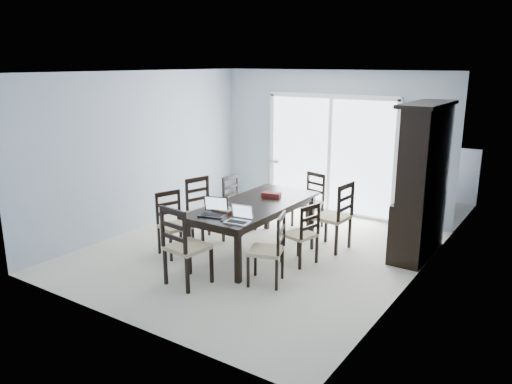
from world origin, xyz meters
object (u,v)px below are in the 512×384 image
(dining_table, at_px, (254,208))
(chair_right_near, at_px, (273,242))
(chair_right_far, at_px, (338,209))
(laptop_dark, at_px, (213,212))
(chair_left_far, at_px, (236,197))
(hot_tub, at_px, (317,176))
(china_hutch, at_px, (422,183))
(cell_phone, at_px, (225,221))
(chair_right_mid, at_px, (304,228))
(chair_left_near, at_px, (172,216))
(laptop_silver, at_px, (238,219))
(chair_left_mid, at_px, (202,203))
(chair_end_near, at_px, (181,238))
(game_box, at_px, (271,195))
(chair_end_far, at_px, (311,194))

(dining_table, bearing_deg, chair_right_near, -44.24)
(chair_right_far, xyz_separation_m, laptop_dark, (-1.11, -1.56, 0.17))
(chair_left_far, height_order, hot_tub, chair_left_far)
(china_hutch, xyz_separation_m, cell_phone, (-1.86, -2.18, -0.32))
(cell_phone, bearing_deg, chair_right_near, 4.07)
(chair_right_near, xyz_separation_m, chair_right_mid, (0.03, 0.77, -0.03))
(china_hutch, bearing_deg, chair_right_far, -154.26)
(chair_left_near, xyz_separation_m, hot_tub, (0.31, 4.02, -0.13))
(chair_right_near, xyz_separation_m, chair_right_far, (0.18, 1.53, 0.07))
(china_hutch, xyz_separation_m, chair_right_far, (-1.04, -0.50, -0.43))
(laptop_silver, height_order, hot_tub, laptop_silver)
(dining_table, distance_m, chair_right_far, 1.23)
(china_hutch, height_order, chair_left_mid, china_hutch)
(chair_left_mid, xyz_separation_m, chair_right_mid, (1.82, -0.00, -0.07))
(chair_left_near, xyz_separation_m, chair_end_near, (0.88, -0.78, 0.08))
(chair_left_near, distance_m, laptop_dark, 0.90)
(chair_right_far, relative_size, hot_tub, 0.62)
(chair_right_far, bearing_deg, chair_left_far, 97.08)
(chair_left_near, relative_size, chair_right_mid, 1.04)
(chair_left_mid, height_order, chair_right_near, chair_left_mid)
(chair_end_near, xyz_separation_m, hot_tub, (-0.57, 4.79, -0.21))
(chair_right_near, distance_m, chair_right_mid, 0.77)
(chair_left_near, distance_m, chair_right_near, 1.78)
(laptop_silver, relative_size, cell_phone, 3.29)
(chair_left_far, height_order, laptop_silver, chair_left_far)
(laptop_silver, distance_m, cell_phone, 0.18)
(game_box, distance_m, hot_tub, 3.00)
(chair_right_near, xyz_separation_m, laptop_silver, (-0.47, -0.09, 0.24))
(dining_table, bearing_deg, chair_end_far, 85.78)
(chair_right_mid, bearing_deg, chair_right_near, -168.76)
(laptop_silver, bearing_deg, chair_left_mid, 139.89)
(china_hutch, height_order, chair_end_far, china_hutch)
(chair_left_far, bearing_deg, chair_right_near, 51.69)
(chair_right_far, distance_m, laptop_silver, 1.75)
(china_hutch, distance_m, chair_end_far, 2.00)
(china_hutch, bearing_deg, chair_left_mid, -157.27)
(chair_right_mid, bearing_deg, dining_table, 102.75)
(chair_end_near, bearing_deg, dining_table, 92.55)
(laptop_dark, xyz_separation_m, hot_tub, (-0.54, 4.13, -0.38))
(dining_table, height_order, chair_right_mid, chair_right_mid)
(chair_right_mid, distance_m, chair_right_far, 0.78)
(chair_right_mid, xyz_separation_m, cell_phone, (-0.67, -0.91, 0.22))
(china_hutch, bearing_deg, chair_right_near, -121.07)
(chair_right_far, xyz_separation_m, game_box, (-0.96, -0.32, 0.15))
(chair_right_near, bearing_deg, chair_left_near, 67.86)
(chair_right_near, xyz_separation_m, chair_end_near, (-0.90, -0.69, 0.07))
(laptop_silver, bearing_deg, chair_right_far, 61.12)
(chair_end_near, height_order, chair_end_far, chair_end_near)
(chair_right_far, height_order, cell_phone, chair_right_far)
(dining_table, xyz_separation_m, laptop_silver, (0.33, -0.87, 0.13))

